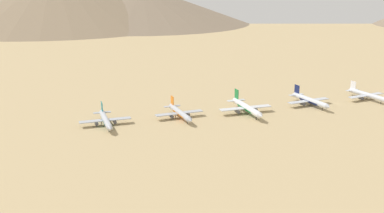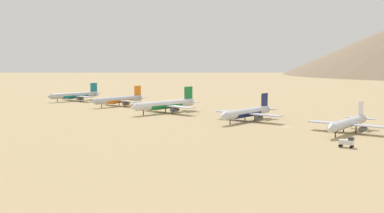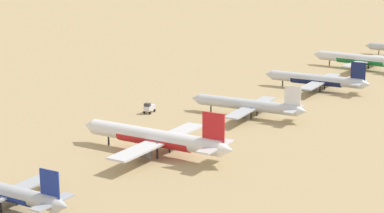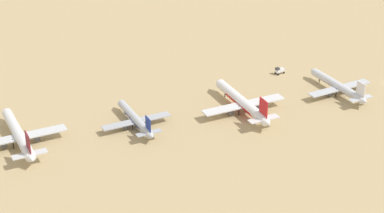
{
  "view_description": "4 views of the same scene",
  "coord_description": "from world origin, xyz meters",
  "views": [
    {
      "loc": [
        299.42,
        -242.43,
        101.72
      ],
      "look_at": [
        -13.02,
        -123.14,
        6.66
      ],
      "focal_mm": 43.53,
      "sensor_mm": 36.0,
      "label": 1
    },
    {
      "loc": [
        203.22,
        126.49,
        33.43
      ],
      "look_at": [
        1.45,
        -59.63,
        5.66
      ],
      "focal_mm": 47.05,
      "sensor_mm": 36.0,
      "label": 2
    },
    {
      "loc": [
        -110.99,
        227.61,
        58.54
      ],
      "look_at": [
        10.8,
        47.78,
        5.74
      ],
      "focal_mm": 61.14,
      "sensor_mm": 36.0,
      "label": 3
    },
    {
      "loc": [
        -262.16,
        217.28,
        152.79
      ],
      "look_at": [
        8.15,
        105.52,
        3.06
      ],
      "focal_mm": 64.53,
      "sensor_mm": 36.0,
      "label": 4
    }
  ],
  "objects": [
    {
      "name": "parked_jet_3",
      "position": [
        -3.32,
        -25.59,
        4.48
      ],
      "size": [
        46.67,
        37.95,
        13.45
      ],
      "color": "silver",
      "rests_on": "ground"
    },
    {
      "name": "parked_jet_4",
      "position": [
        -1.41,
        29.96,
        4.32
      ],
      "size": [
        44.5,
        36.26,
        12.83
      ],
      "color": "silver",
      "rests_on": "ground"
    },
    {
      "name": "parked_jet_2",
      "position": [
        -1.59,
        -83.42,
        4.89
      ],
      "size": [
        50.96,
        41.35,
        14.7
      ],
      "color": "silver",
      "rests_on": "ground"
    },
    {
      "name": "parked_jet_6",
      "position": [
        4.94,
        134.88,
        3.9
      ],
      "size": [
        40.65,
        33.05,
        11.72
      ],
      "color": "#B2B7C1",
      "rests_on": "ground"
    },
    {
      "name": "parked_jet_5",
      "position": [
        -0.4,
        83.12,
        5.0
      ],
      "size": [
        52.15,
        42.36,
        15.04
      ],
      "color": "white",
      "rests_on": "ground"
    },
    {
      "name": "ground_plane",
      "position": [
        0.0,
        0.0,
        0.0
      ],
      "size": [
        2284.75,
        2284.75,
        0.0
      ],
      "primitive_type": "plane",
      "color": "tan"
    },
    {
      "name": "service_truck",
      "position": [
        31.43,
        45.21,
        2.08
      ],
      "size": [
        3.72,
        5.58,
        3.9
      ],
      "color": "silver",
      "rests_on": "ground"
    }
  ]
}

